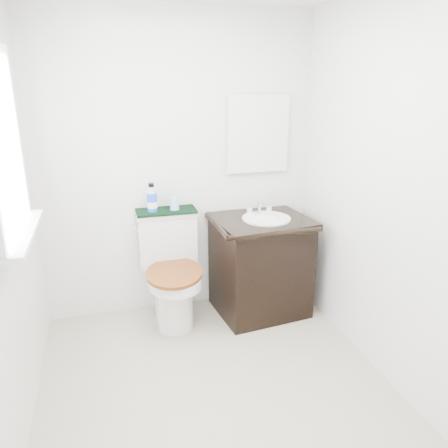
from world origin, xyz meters
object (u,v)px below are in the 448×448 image
toilet (171,276)px  cup (174,204)px  vanity (260,263)px  mouthwash_bottle (152,199)px  trash_bin (231,286)px

toilet → cup: size_ratio=9.32×
vanity → mouthwash_bottle: (-0.84, 0.18, 0.57)m
vanity → trash_bin: vanity is taller
vanity → mouthwash_bottle: mouthwash_bottle is taller
cup → trash_bin: bearing=2.3°
toilet → trash_bin: bearing=14.2°
trash_bin → cup: cup is taller
toilet → trash_bin: 0.60m
toilet → vanity: 0.74m
toilet → trash_bin: (0.54, 0.14, -0.23)m
toilet → cup: bearing=60.4°
mouthwash_bottle → vanity: bearing=-11.8°
mouthwash_bottle → trash_bin: bearing=1.9°
trash_bin → cup: bearing=-177.7°
vanity → mouthwash_bottle: 1.03m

